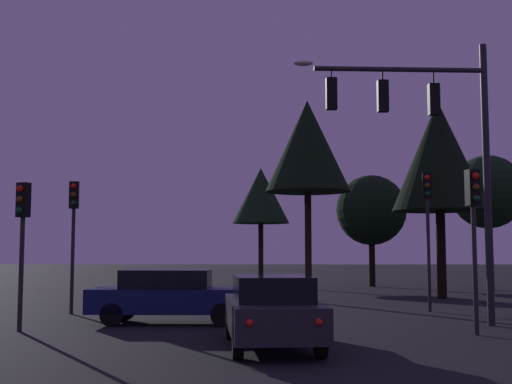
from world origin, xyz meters
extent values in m
plane|color=black|center=(0.00, 24.50, 0.00)|extent=(168.00, 168.00, 0.00)
cylinder|color=#232326|center=(6.46, 13.58, 3.96)|extent=(0.20, 0.20, 7.92)
cylinder|color=#232326|center=(4.04, 13.43, 7.16)|extent=(4.85, 0.43, 0.14)
ellipsoid|color=#F4EACC|center=(1.32, 13.27, 7.31)|extent=(0.56, 0.28, 0.16)
cylinder|color=#232326|center=(5.01, 13.49, 6.96)|extent=(0.05, 0.05, 0.40)
cube|color=black|center=(5.01, 13.49, 6.31)|extent=(0.31, 0.26, 0.90)
sphere|color=#4C0A0A|center=(5.00, 13.63, 6.59)|extent=(0.18, 0.18, 0.18)
sphere|color=#56380C|center=(5.00, 13.63, 6.31)|extent=(0.18, 0.18, 0.18)
sphere|color=#1EE04C|center=(5.00, 13.63, 6.03)|extent=(0.18, 0.18, 0.18)
cylinder|color=#232326|center=(3.56, 13.40, 7.00)|extent=(0.05, 0.05, 0.32)
cube|color=black|center=(3.56, 13.40, 6.39)|extent=(0.31, 0.26, 0.90)
sphere|color=#4C0A0A|center=(3.55, 13.54, 6.67)|extent=(0.18, 0.18, 0.18)
sphere|color=#56380C|center=(3.55, 13.54, 6.39)|extent=(0.18, 0.18, 0.18)
sphere|color=#1EE04C|center=(3.55, 13.54, 6.11)|extent=(0.18, 0.18, 0.18)
cylinder|color=#232326|center=(2.11, 13.32, 7.03)|extent=(0.05, 0.05, 0.27)
cube|color=black|center=(2.11, 13.32, 6.44)|extent=(0.31, 0.26, 0.90)
sphere|color=#4C0A0A|center=(2.10, 13.46, 6.72)|extent=(0.18, 0.18, 0.18)
sphere|color=#56380C|center=(2.10, 13.46, 6.44)|extent=(0.18, 0.18, 0.18)
sphere|color=#1EE04C|center=(2.10, 13.46, 6.16)|extent=(0.18, 0.18, 0.18)
cylinder|color=#232326|center=(5.41, 11.52, 1.58)|extent=(0.12, 0.12, 3.17)
cube|color=black|center=(5.41, 11.52, 3.62)|extent=(0.35, 0.31, 0.90)
sphere|color=red|center=(5.45, 11.39, 3.90)|extent=(0.18, 0.18, 0.18)
sphere|color=#56380C|center=(5.45, 11.39, 3.62)|extent=(0.18, 0.18, 0.18)
sphere|color=#0C4219|center=(5.45, 11.39, 3.34)|extent=(0.18, 0.18, 0.18)
cylinder|color=#232326|center=(-6.11, 16.94, 1.73)|extent=(0.12, 0.12, 3.47)
cube|color=black|center=(-6.11, 16.94, 3.92)|extent=(0.33, 0.27, 0.90)
sphere|color=red|center=(-6.10, 16.81, 4.20)|extent=(0.18, 0.18, 0.18)
sphere|color=#56380C|center=(-6.10, 16.81, 3.92)|extent=(0.18, 0.18, 0.18)
sphere|color=#0C4219|center=(-6.10, 16.81, 3.64)|extent=(0.18, 0.18, 0.18)
cylinder|color=#232326|center=(5.87, 18.02, 1.93)|extent=(0.12, 0.12, 3.86)
cube|color=black|center=(5.87, 18.02, 4.31)|extent=(0.34, 0.29, 0.90)
sphere|color=red|center=(5.84, 17.88, 4.59)|extent=(0.18, 0.18, 0.18)
sphere|color=#56380C|center=(5.84, 17.88, 4.31)|extent=(0.18, 0.18, 0.18)
sphere|color=#0C4219|center=(5.84, 17.88, 4.03)|extent=(0.18, 0.18, 0.18)
cylinder|color=#232326|center=(-6.04, 12.12, 1.46)|extent=(0.12, 0.12, 2.92)
cube|color=black|center=(-6.04, 12.12, 3.37)|extent=(0.36, 0.32, 0.90)
sphere|color=red|center=(-6.08, 11.98, 3.65)|extent=(0.18, 0.18, 0.18)
sphere|color=#56380C|center=(-6.08, 11.98, 3.37)|extent=(0.18, 0.18, 0.18)
sphere|color=#0C4219|center=(-6.08, 11.98, 3.09)|extent=(0.18, 0.18, 0.18)
cube|color=#232328|center=(0.37, 9.33, 0.66)|extent=(2.22, 4.74, 0.68)
cube|color=black|center=(0.38, 9.18, 1.26)|extent=(1.76, 2.61, 0.52)
cylinder|color=black|center=(-0.57, 10.76, 0.32)|extent=(0.26, 0.66, 0.64)
cylinder|color=black|center=(1.01, 10.92, 0.32)|extent=(0.26, 0.66, 0.64)
cylinder|color=black|center=(-0.27, 7.75, 0.32)|extent=(0.26, 0.66, 0.64)
cylinder|color=black|center=(1.30, 7.90, 0.32)|extent=(0.26, 0.66, 0.64)
sphere|color=red|center=(-0.03, 6.98, 0.76)|extent=(0.14, 0.14, 0.14)
sphere|color=red|center=(1.21, 7.10, 0.76)|extent=(0.14, 0.14, 0.14)
cube|color=#0F1947|center=(-2.42, 14.04, 0.66)|extent=(4.59, 1.81, 0.68)
cube|color=black|center=(-2.57, 14.04, 1.26)|extent=(2.48, 1.54, 0.52)
cylinder|color=black|center=(-0.91, 14.81, 0.32)|extent=(0.64, 0.21, 0.64)
cylinder|color=black|center=(-0.92, 13.25, 0.32)|extent=(0.64, 0.21, 0.64)
cylinder|color=black|center=(-3.92, 14.84, 0.32)|extent=(0.64, 0.21, 0.64)
cylinder|color=black|center=(-3.94, 13.28, 0.32)|extent=(0.64, 0.21, 0.64)
sphere|color=red|center=(-4.71, 14.68, 0.76)|extent=(0.14, 0.14, 0.14)
sphere|color=red|center=(-4.72, 13.45, 0.76)|extent=(0.14, 0.14, 0.14)
cylinder|color=black|center=(6.60, 34.82, 1.54)|extent=(0.37, 0.37, 3.07)
sphere|color=black|center=(6.60, 34.82, 4.54)|extent=(4.20, 4.20, 4.20)
cylinder|color=black|center=(2.00, 22.20, 2.25)|extent=(0.28, 0.28, 4.49)
cone|color=black|center=(2.00, 22.20, 6.40)|extent=(3.50, 3.50, 3.82)
cylinder|color=black|center=(-0.02, 35.95, 1.90)|extent=(0.32, 0.32, 3.80)
cone|color=black|center=(-0.02, 35.95, 5.52)|extent=(3.53, 3.53, 3.44)
cylinder|color=black|center=(8.04, 24.62, 1.93)|extent=(0.41, 0.41, 3.86)
cone|color=black|center=(8.04, 24.62, 6.35)|extent=(4.23, 4.23, 4.98)
cylinder|color=black|center=(12.23, 30.81, 1.94)|extent=(0.42, 0.42, 3.88)
sphere|color=black|center=(12.23, 30.81, 5.26)|extent=(3.95, 3.95, 3.95)
camera|label=1|loc=(0.24, -5.02, 2.01)|focal=46.74mm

